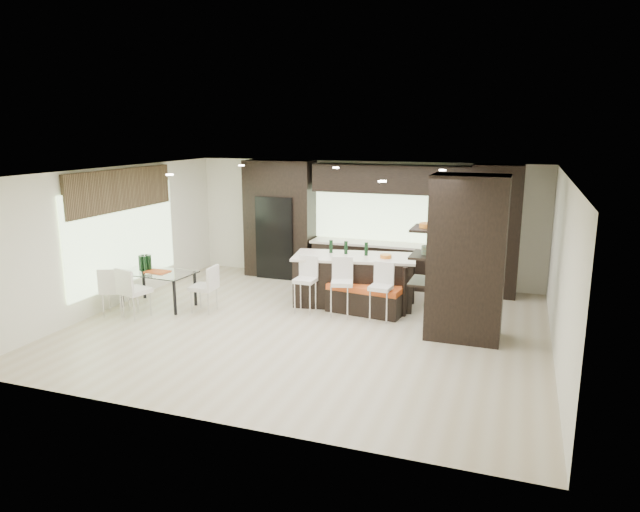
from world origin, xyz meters
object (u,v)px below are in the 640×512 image
at_px(chair_near, 135,294).
at_px(stool_mid, 342,293).
at_px(stool_right, 380,298).
at_px(bench, 365,299).
at_px(kitchen_island, 354,280).
at_px(chair_end, 204,290).
at_px(chair_far, 115,293).
at_px(floor_vase, 436,291).
at_px(stool_left, 305,290).
at_px(dining_table, 159,289).

bearing_deg(chair_near, stool_mid, 34.81).
relative_size(stool_right, bench, 0.60).
bearing_deg(kitchen_island, chair_end, -161.12).
relative_size(chair_near, chair_end, 1.06).
bearing_deg(chair_end, chair_far, 112.60).
bearing_deg(chair_far, kitchen_island, 5.77).
distance_m(bench, chair_far, 4.66).
distance_m(stool_right, floor_vase, 1.00).
bearing_deg(stool_right, stool_left, -174.96).
xyz_separation_m(bench, floor_vase, (1.32, -0.04, 0.30)).
distance_m(kitchen_island, stool_left, 1.08).
height_order(stool_left, bench, stool_left).
bearing_deg(floor_vase, chair_far, -164.21).
height_order(bench, chair_far, chair_far).
height_order(stool_left, chair_near, chair_near).
height_order(stool_right, chair_end, stool_right).
relative_size(stool_left, stool_mid, 0.97).
xyz_separation_m(stool_left, chair_far, (-3.28, -1.31, -0.01)).
relative_size(bench, chair_end, 1.71).
relative_size(stool_right, floor_vase, 0.74).
xyz_separation_m(kitchen_island, chair_end, (-2.55, -1.40, -0.08)).
relative_size(stool_left, stool_right, 1.01).
bearing_deg(bench, dining_table, -159.36).
height_order(kitchen_island, stool_right, kitchen_island).
height_order(bench, dining_table, dining_table).
bearing_deg(chair_end, floor_vase, -81.33).
bearing_deg(stool_right, stool_mid, -174.52).
xyz_separation_m(floor_vase, dining_table, (-5.23, -0.90, -0.23)).
relative_size(kitchen_island, chair_near, 2.71).
height_order(kitchen_island, chair_end, kitchen_island).
xyz_separation_m(bench, chair_far, (-4.36, -1.64, 0.15)).
height_order(stool_mid, stool_right, stool_mid).
distance_m(kitchen_island, bench, 0.62).
xyz_separation_m(stool_mid, chair_far, (-4.01, -1.31, -0.02)).
bearing_deg(floor_vase, stool_right, -162.81).
distance_m(stool_right, chair_near, 4.49).
height_order(chair_near, chair_end, chair_near).
relative_size(stool_mid, dining_table, 0.62).
height_order(floor_vase, chair_end, floor_vase).
distance_m(chair_far, chair_end, 1.62).
bearing_deg(floor_vase, chair_end, -168.01).
relative_size(floor_vase, chair_end, 1.39).
bearing_deg(chair_near, dining_table, 104.58).
xyz_separation_m(stool_mid, floor_vase, (1.67, 0.30, 0.13)).
distance_m(stool_left, chair_near, 3.13).
relative_size(kitchen_island, stool_right, 2.77).
bearing_deg(chair_near, stool_left, 39.50).
distance_m(dining_table, chair_near, 0.72).
relative_size(chair_near, chair_far, 1.03).
bearing_deg(dining_table, stool_right, 11.92).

